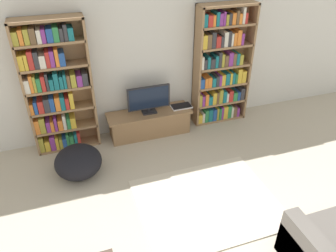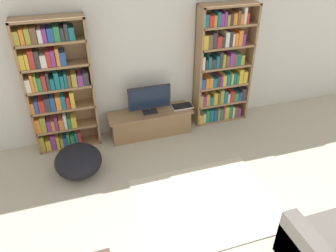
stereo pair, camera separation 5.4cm
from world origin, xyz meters
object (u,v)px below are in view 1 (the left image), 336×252
Objects in this scene: bookshelf_left at (55,88)px; television at (149,99)px; tv_stand at (149,123)px; beanbag_ottoman at (78,162)px; laptop at (181,106)px; bookshelf_right at (221,68)px.

television is (1.41, -0.11, -0.37)m from bookshelf_left.
beanbag_ottoman is (-1.27, -0.72, 0.01)m from tv_stand.
television is at bearing 29.14° from beanbag_ottoman.
television is 1.53m from beanbag_ottoman.
bookshelf_left reaches higher than laptop.
tv_stand is 0.47m from television.
bookshelf_left is at bearing 179.95° from bookshelf_right.
beanbag_ottoman is (-1.27, -0.71, -0.45)m from television.
bookshelf_left and bookshelf_right have the same top height.
laptop is (1.99, -0.11, -0.61)m from bookshelf_left.
bookshelf_right is at bearing 4.19° from tv_stand.
bookshelf_left reaches higher than beanbag_ottoman.
beanbag_ottoman reaches higher than laptop.
bookshelf_right is 2.84m from beanbag_ottoman.
bookshelf_left reaches higher than television.
bookshelf_right is at bearing 17.49° from beanbag_ottoman.
bookshelf_right reaches higher than tv_stand.
television is at bearing -175.21° from bookshelf_right.
bookshelf_left is at bearing 175.38° from television.
beanbag_ottoman is at bearing -150.38° from tv_stand.
bookshelf_right is (2.75, -0.00, -0.05)m from bookshelf_left.
television is at bearing -179.18° from laptop.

